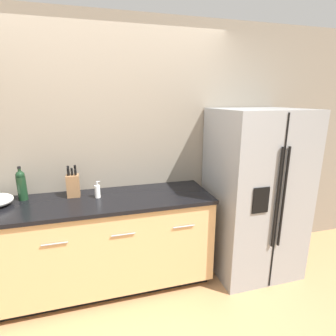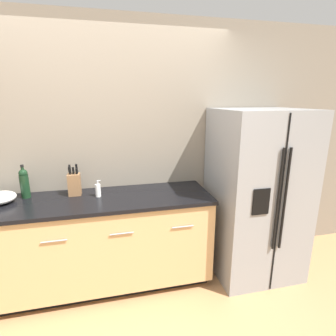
{
  "view_description": "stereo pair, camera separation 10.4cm",
  "coord_description": "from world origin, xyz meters",
  "px_view_note": "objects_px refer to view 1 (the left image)",
  "views": [
    {
      "loc": [
        -0.1,
        -1.49,
        1.83
      ],
      "look_at": [
        0.55,
        0.85,
        1.18
      ],
      "focal_mm": 28.0,
      "sensor_mm": 36.0,
      "label": 1
    },
    {
      "loc": [
        0.0,
        -1.51,
        1.83
      ],
      "look_at": [
        0.55,
        0.85,
        1.18
      ],
      "focal_mm": 28.0,
      "sensor_mm": 36.0,
      "label": 2
    }
  ],
  "objects_px": {
    "wine_bottle": "(21,185)",
    "soap_dispenser": "(97,191)",
    "refrigerator": "(254,193)",
    "knife_block": "(73,185)"
  },
  "relations": [
    {
      "from": "wine_bottle",
      "to": "soap_dispenser",
      "type": "relative_size",
      "value": 1.97
    },
    {
      "from": "wine_bottle",
      "to": "refrigerator",
      "type": "bearing_deg",
      "value": -6.42
    },
    {
      "from": "knife_block",
      "to": "soap_dispenser",
      "type": "height_order",
      "value": "knife_block"
    },
    {
      "from": "knife_block",
      "to": "refrigerator",
      "type": "bearing_deg",
      "value": -6.97
    },
    {
      "from": "refrigerator",
      "to": "soap_dispenser",
      "type": "height_order",
      "value": "refrigerator"
    },
    {
      "from": "refrigerator",
      "to": "wine_bottle",
      "type": "relative_size",
      "value": 5.51
    },
    {
      "from": "refrigerator",
      "to": "knife_block",
      "type": "relative_size",
      "value": 5.72
    },
    {
      "from": "refrigerator",
      "to": "knife_block",
      "type": "distance_m",
      "value": 1.83
    },
    {
      "from": "wine_bottle",
      "to": "soap_dispenser",
      "type": "bearing_deg",
      "value": -11.05
    },
    {
      "from": "wine_bottle",
      "to": "soap_dispenser",
      "type": "height_order",
      "value": "wine_bottle"
    }
  ]
}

